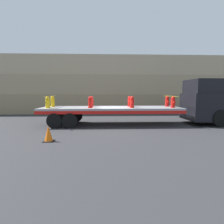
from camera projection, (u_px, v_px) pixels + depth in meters
The scene contains 15 objects.
ground_plane at pixel (111, 124), 12.04m from camera, with size 120.00×120.00×0.00m, color #2D2D30.
rock_cliff at pixel (109, 85), 19.28m from camera, with size 60.00×3.30×6.06m.
truck_cab at pixel (205, 102), 12.14m from camera, with size 2.52×2.58×3.08m.
flatbed_trailer at pixel (100, 111), 11.91m from camera, with size 9.36×2.57×1.20m.
fire_hydrant_yellow_near_0 at pixel (48, 102), 11.17m from camera, with size 0.33×0.57×0.75m.
fire_hydrant_yellow_far_0 at pixel (53, 102), 12.25m from camera, with size 0.33×0.57×0.75m.
fire_hydrant_red_near_1 at pixel (90, 102), 11.28m from camera, with size 0.33×0.57×0.75m.
fire_hydrant_red_far_1 at pixel (91, 102), 12.36m from camera, with size 0.33×0.57×0.75m.
fire_hydrant_red_near_2 at pixel (132, 102), 11.39m from camera, with size 0.33×0.57×0.75m.
fire_hydrant_red_far_2 at pixel (130, 101), 12.46m from camera, with size 0.33×0.57×0.75m.
fire_hydrant_red_near_3 at pixel (173, 102), 11.49m from camera, with size 0.33×0.57×0.75m.
fire_hydrant_red_far_3 at pixel (167, 101), 12.57m from camera, with size 0.33×0.57×0.75m.
cargo_strap_rear at pixel (50, 96), 11.67m from camera, with size 0.05×2.67×0.01m.
cargo_strap_middle at pixel (170, 96), 11.99m from camera, with size 0.05×2.67×0.01m.
traffic_cone at pixel (48, 134), 7.83m from camera, with size 0.46×0.46×0.72m.
Camera 1 is at (-0.40, -11.87, 2.17)m, focal length 28.00 mm.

